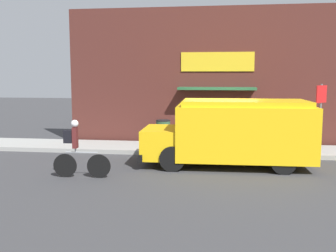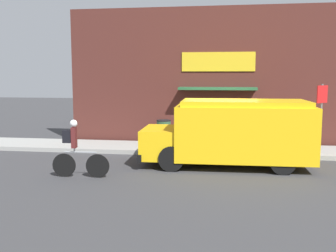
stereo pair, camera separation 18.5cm
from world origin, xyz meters
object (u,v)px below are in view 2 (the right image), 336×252
stop_sign_post (321,107)px  school_bus (234,132)px  trash_bin (164,132)px  cyclist (76,150)px

stop_sign_post → school_bus: bearing=-149.4°
trash_bin → stop_sign_post: bearing=-8.4°
school_bus → stop_sign_post: 3.56m
school_bus → stop_sign_post: bearing=29.0°
cyclist → trash_bin: bearing=66.7°
stop_sign_post → trash_bin: (-5.66, 0.83, -1.12)m
trash_bin → cyclist: bearing=-110.3°
school_bus → cyclist: school_bus is taller
cyclist → stop_sign_post: bearing=24.5°
school_bus → trash_bin: bearing=133.8°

